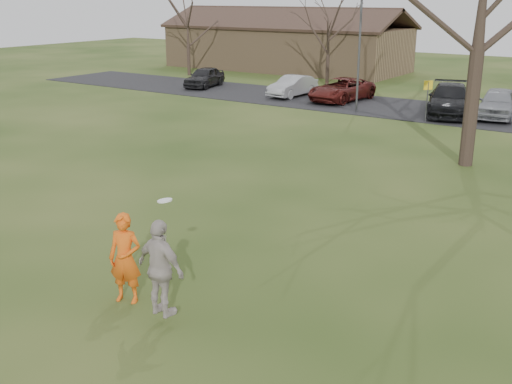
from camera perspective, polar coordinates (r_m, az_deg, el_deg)
ground at (r=12.64m, az=-10.42°, el=-11.13°), size 120.00×120.00×0.00m
parking_strip at (r=34.23m, az=20.26°, el=6.56°), size 62.00×6.50×0.04m
player_defender at (r=12.83m, az=-12.03°, el=-6.04°), size 0.81×0.67×1.91m
car_0 at (r=42.81m, az=-4.81°, el=10.58°), size 2.45×4.23×1.35m
car_1 at (r=38.67m, az=3.41°, el=9.78°), size 1.58×3.94×1.27m
car_2 at (r=37.31m, az=7.93°, el=9.40°), size 2.74×5.02×1.33m
car_3 at (r=34.13m, az=17.54°, el=8.17°), size 3.62×5.78×1.56m
car_4 at (r=34.11m, az=21.52°, el=7.70°), size 2.34×4.59×1.49m
catching_play at (r=11.69m, az=-8.80°, el=-7.02°), size 1.15×0.54×2.36m
building at (r=53.76m, az=2.74°, el=13.39°), size 20.60×8.50×5.14m
lamp_post at (r=33.37m, az=9.61°, el=13.98°), size 0.34×0.34×6.27m
sign_yellow at (r=31.70m, az=15.62°, el=8.81°), size 0.35×0.35×2.08m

